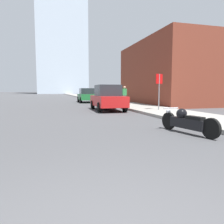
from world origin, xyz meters
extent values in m
cube|color=gray|center=(6.10, 40.00, 0.07)|extent=(3.04, 240.00, 0.15)
cube|color=brown|center=(13.83, 18.24, 3.03)|extent=(12.02, 11.72, 6.07)
cube|color=silver|center=(4.46, 97.18, 39.42)|extent=(20.12, 20.12, 78.83)
cylinder|color=black|center=(3.48, 5.21, 0.30)|extent=(0.21, 0.60, 0.59)
cylinder|color=black|center=(3.81, 3.50, 0.30)|extent=(0.21, 0.60, 0.59)
cube|color=black|center=(3.64, 4.36, 0.32)|extent=(0.48, 1.34, 0.31)
sphere|color=black|center=(3.59, 4.61, 0.60)|extent=(0.34, 0.34, 0.34)
cube|color=black|center=(3.70, 4.08, 0.53)|extent=(0.33, 0.63, 0.10)
sphere|color=silver|center=(3.48, 5.24, 0.63)|extent=(0.16, 0.16, 0.16)
cylinder|color=silver|center=(3.50, 5.12, 0.75)|extent=(0.62, 0.15, 0.04)
cube|color=red|center=(3.24, 12.79, 0.65)|extent=(1.82, 4.19, 0.67)
cube|color=#23282D|center=(3.24, 12.79, 1.35)|extent=(1.51, 2.03, 0.73)
cylinder|color=black|center=(2.45, 14.09, 0.31)|extent=(0.21, 0.63, 0.62)
cylinder|color=black|center=(4.09, 14.06, 0.31)|extent=(0.21, 0.63, 0.62)
cylinder|color=black|center=(2.39, 11.52, 0.31)|extent=(0.21, 0.63, 0.62)
cylinder|color=black|center=(4.03, 11.48, 0.31)|extent=(0.21, 0.63, 0.62)
cube|color=#1E6B33|center=(3.46, 23.10, 0.63)|extent=(1.80, 4.23, 0.62)
cube|color=#23282D|center=(3.46, 23.10, 1.27)|extent=(1.50, 2.04, 0.65)
cylinder|color=black|center=(2.66, 24.42, 0.32)|extent=(0.21, 0.64, 0.64)
cylinder|color=black|center=(4.30, 24.39, 0.32)|extent=(0.21, 0.64, 0.64)
cylinder|color=black|center=(2.62, 21.82, 0.32)|extent=(0.21, 0.64, 0.64)
cylinder|color=black|center=(4.25, 21.79, 0.32)|extent=(0.21, 0.64, 0.64)
cylinder|color=slate|center=(6.05, 10.86, 1.26)|extent=(0.07, 0.07, 2.22)
cube|color=red|center=(6.05, 10.86, 2.07)|extent=(0.57, 0.26, 0.60)
cube|color=#38383D|center=(5.97, 17.25, 0.53)|extent=(0.29, 0.20, 0.76)
cube|color=#2D7F42|center=(5.97, 17.25, 1.21)|extent=(0.36, 0.20, 0.60)
sphere|color=tan|center=(5.97, 17.25, 1.63)|extent=(0.22, 0.22, 0.22)
camera|label=1|loc=(-0.44, -1.50, 1.35)|focal=35.00mm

